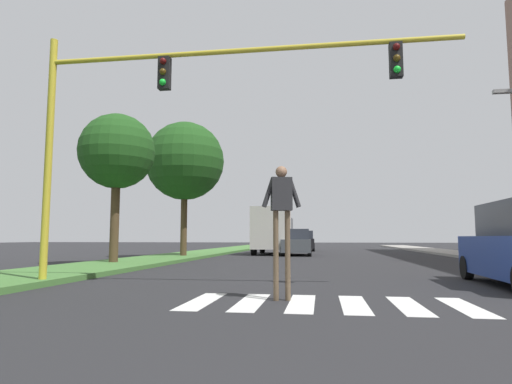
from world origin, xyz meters
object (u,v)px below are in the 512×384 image
(tree_mid, at_px, (117,152))
(traffic_light_gantry, at_px, (165,101))
(sedan_midblock, at_px, (296,243))
(tree_far, at_px, (185,161))
(pedestrian_performer, at_px, (282,210))
(sedan_distant, at_px, (304,242))
(truck_box_delivery, at_px, (273,230))

(tree_mid, height_order, traffic_light_gantry, tree_mid)
(sedan_midblock, bearing_deg, tree_mid, -120.67)
(tree_far, bearing_deg, tree_mid, -96.77)
(pedestrian_performer, xyz_separation_m, sedan_distant, (-0.73, 30.08, -0.87))
(traffic_light_gantry, height_order, sedan_distant, traffic_light_gantry)
(traffic_light_gantry, bearing_deg, pedestrian_performer, -29.31)
(sedan_midblock, distance_m, sedan_distant, 9.70)
(tree_mid, distance_m, pedestrian_performer, 12.13)
(tree_mid, xyz_separation_m, tree_far, (0.80, 6.72, 0.76))
(pedestrian_performer, bearing_deg, tree_mid, 130.95)
(traffic_light_gantry, height_order, truck_box_delivery, traffic_light_gantry)
(traffic_light_gantry, distance_m, pedestrian_performer, 4.34)
(tree_mid, distance_m, sedan_distant, 22.66)
(tree_far, bearing_deg, truck_box_delivery, 55.21)
(tree_far, bearing_deg, sedan_distant, 66.95)
(traffic_light_gantry, bearing_deg, sedan_distant, 85.57)
(tree_mid, bearing_deg, tree_far, 83.23)
(traffic_light_gantry, relative_size, pedestrian_performer, 3.99)
(pedestrian_performer, relative_size, truck_box_delivery, 0.40)
(tree_far, xyz_separation_m, truck_box_delivery, (4.36, 6.27, -3.82))
(sedan_midblock, height_order, truck_box_delivery, truck_box_delivery)
(tree_far, distance_m, traffic_light_gantry, 14.53)
(pedestrian_performer, xyz_separation_m, sedan_midblock, (-0.87, 20.38, -0.88))
(traffic_light_gantry, distance_m, truck_box_delivery, 20.41)
(tree_far, relative_size, traffic_light_gantry, 0.76)
(sedan_midblock, distance_m, truck_box_delivery, 2.39)
(traffic_light_gantry, bearing_deg, sedan_midblock, 83.70)
(truck_box_delivery, bearing_deg, sedan_distant, 77.60)
(tree_mid, bearing_deg, sedan_midblock, 59.33)
(tree_far, relative_size, pedestrian_performer, 3.03)
(traffic_light_gantry, xyz_separation_m, pedestrian_performer, (2.94, -1.65, -2.74))
(tree_far, xyz_separation_m, pedestrian_performer, (6.90, -15.59, -3.80))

